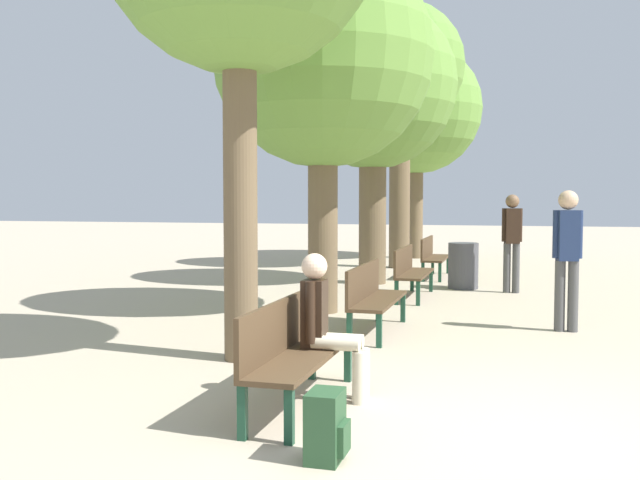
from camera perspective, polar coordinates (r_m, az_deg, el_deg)
ground_plane at (r=5.24m, az=14.44°, el=-15.05°), size 80.00×80.00×0.00m
bench_row_0 at (r=5.68m, az=-2.27°, el=-8.40°), size 0.42×1.80×0.84m
bench_row_1 at (r=8.76m, az=4.16°, el=-4.27°), size 0.42×1.80×0.84m
bench_row_2 at (r=11.90m, az=7.19°, el=-2.28°), size 0.42×1.80×0.84m
bench_row_3 at (r=15.08m, az=8.95°, el=-1.12°), size 0.42×1.80×0.84m
tree_row_1 at (r=10.43m, az=0.23°, el=14.29°), size 3.16×3.16×5.24m
tree_row_2 at (r=13.97m, az=4.26°, el=12.04°), size 3.21×3.21×5.43m
tree_row_3 at (r=17.30m, az=6.44°, el=13.37°), size 3.01×3.01×6.27m
tree_row_4 at (r=20.05m, az=7.75°, el=10.28°), size 3.55×3.55×5.88m
person_seated at (r=5.85m, az=0.57°, el=-6.57°), size 0.56×0.32×1.20m
backpack at (r=4.60m, az=0.50°, el=-14.71°), size 0.25×0.29×0.44m
pedestrian_near at (r=9.28m, az=19.17°, el=-0.83°), size 0.35×0.24×1.75m
pedestrian_mid at (r=12.84m, az=15.10°, el=0.26°), size 0.35×0.24×1.72m
trash_bin at (r=13.30m, az=11.38°, el=-2.02°), size 0.55×0.55×0.84m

